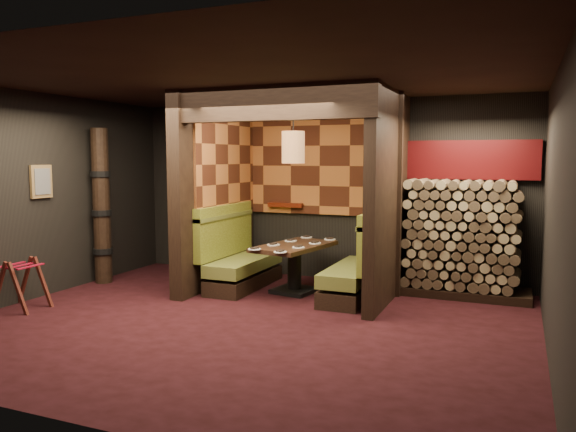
# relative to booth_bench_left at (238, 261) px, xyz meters

# --- Properties ---
(floor) EXTENTS (6.50, 5.50, 0.02)m
(floor) POSITION_rel_booth_bench_left_xyz_m (0.96, -1.65, -0.41)
(floor) COLOR black
(floor) RESTS_ON ground
(ceiling) EXTENTS (6.50, 5.50, 0.02)m
(ceiling) POSITION_rel_booth_bench_left_xyz_m (0.96, -1.65, 2.46)
(ceiling) COLOR black
(ceiling) RESTS_ON ground
(wall_back) EXTENTS (6.50, 0.02, 2.85)m
(wall_back) POSITION_rel_booth_bench_left_xyz_m (0.96, 1.11, 1.02)
(wall_back) COLOR black
(wall_back) RESTS_ON ground
(wall_front) EXTENTS (6.50, 0.02, 2.85)m
(wall_front) POSITION_rel_booth_bench_left_xyz_m (0.96, -4.41, 1.02)
(wall_front) COLOR black
(wall_front) RESTS_ON ground
(wall_left) EXTENTS (0.02, 5.50, 2.85)m
(wall_left) POSITION_rel_booth_bench_left_xyz_m (-2.30, -1.65, 1.02)
(wall_left) COLOR black
(wall_left) RESTS_ON ground
(wall_right) EXTENTS (0.02, 5.50, 2.85)m
(wall_right) POSITION_rel_booth_bench_left_xyz_m (4.22, -1.65, 1.02)
(wall_right) COLOR black
(wall_right) RESTS_ON ground
(partition_left) EXTENTS (0.20, 2.20, 2.85)m
(partition_left) POSITION_rel_booth_bench_left_xyz_m (-0.39, -0.00, 1.02)
(partition_left) COLOR black
(partition_left) RESTS_ON floor
(partition_right) EXTENTS (0.15, 2.10, 2.85)m
(partition_right) POSITION_rel_booth_bench_left_xyz_m (2.26, 0.05, 1.02)
(partition_right) COLOR black
(partition_right) RESTS_ON floor
(header_beam) EXTENTS (2.85, 0.18, 0.44)m
(header_beam) POSITION_rel_booth_bench_left_xyz_m (0.94, -0.95, 2.23)
(header_beam) COLOR black
(header_beam) RESTS_ON partition_left
(tapa_back_panel) EXTENTS (2.40, 0.06, 1.55)m
(tapa_back_panel) POSITION_rel_booth_bench_left_xyz_m (0.94, 1.06, 1.42)
(tapa_back_panel) COLOR #AC602A
(tapa_back_panel) RESTS_ON wall_back
(tapa_side_panel) EXTENTS (0.04, 1.85, 1.45)m
(tapa_side_panel) POSITION_rel_booth_bench_left_xyz_m (-0.27, 0.17, 1.45)
(tapa_side_panel) COLOR #AC602A
(tapa_side_panel) RESTS_ON partition_left
(lacquer_shelf) EXTENTS (0.60, 0.12, 0.07)m
(lacquer_shelf) POSITION_rel_booth_bench_left_xyz_m (0.36, 1.00, 0.78)
(lacquer_shelf) COLOR #551709
(lacquer_shelf) RESTS_ON wall_back
(booth_bench_left) EXTENTS (0.68, 1.60, 1.14)m
(booth_bench_left) POSITION_rel_booth_bench_left_xyz_m (0.00, 0.00, 0.00)
(booth_bench_left) COLOR black
(booth_bench_left) RESTS_ON floor
(booth_bench_right) EXTENTS (0.68, 1.60, 1.14)m
(booth_bench_right) POSITION_rel_booth_bench_left_xyz_m (1.89, 0.00, 0.00)
(booth_bench_right) COLOR black
(booth_bench_right) RESTS_ON floor
(dining_table) EXTENTS (0.95, 1.44, 0.71)m
(dining_table) POSITION_rel_booth_bench_left_xyz_m (0.92, -0.02, 0.07)
(dining_table) COLOR black
(dining_table) RESTS_ON floor
(place_settings) EXTENTS (0.84, 1.61, 0.03)m
(place_settings) POSITION_rel_booth_bench_left_xyz_m (0.92, -0.02, 0.32)
(place_settings) COLOR white
(place_settings) RESTS_ON dining_table
(pendant_lamp) EXTENTS (0.33, 0.33, 0.98)m
(pendant_lamp) POSITION_rel_booth_bench_left_xyz_m (0.92, -0.07, 1.70)
(pendant_lamp) COLOR brown
(pendant_lamp) RESTS_ON ceiling
(framed_picture) EXTENTS (0.05, 0.36, 0.46)m
(framed_picture) POSITION_rel_booth_bench_left_xyz_m (-2.25, -1.55, 1.22)
(framed_picture) COLOR olive
(framed_picture) RESTS_ON wall_left
(luggage_rack) EXTENTS (0.64, 0.45, 0.69)m
(luggage_rack) POSITION_rel_booth_bench_left_xyz_m (-2.01, -2.19, -0.05)
(luggage_rack) COLOR #461912
(luggage_rack) RESTS_ON floor
(totem_column) EXTENTS (0.31, 0.31, 2.40)m
(totem_column) POSITION_rel_booth_bench_left_xyz_m (-2.09, -0.55, 0.79)
(totem_column) COLOR black
(totem_column) RESTS_ON floor
(firewood_stack) EXTENTS (1.73, 0.70, 1.64)m
(firewood_stack) POSITION_rel_booth_bench_left_xyz_m (3.25, 0.70, 0.42)
(firewood_stack) COLOR black
(firewood_stack) RESTS_ON floor
(mosaic_header) EXTENTS (1.83, 0.10, 0.56)m
(mosaic_header) POSITION_rel_booth_bench_left_xyz_m (3.25, 1.03, 1.52)
(mosaic_header) COLOR maroon
(mosaic_header) RESTS_ON wall_back
(bay_front_post) EXTENTS (0.08, 0.08, 2.85)m
(bay_front_post) POSITION_rel_booth_bench_left_xyz_m (2.35, 0.31, 1.02)
(bay_front_post) COLOR black
(bay_front_post) RESTS_ON floor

